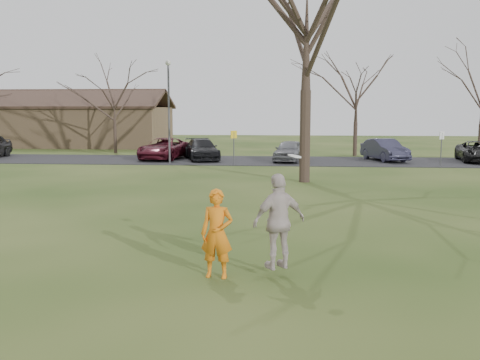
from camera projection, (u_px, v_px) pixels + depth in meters
The scene contains 15 objects.
ground at pixel (221, 283), 10.52m from camera, with size 120.00×120.00×0.00m, color #1E380F.
parking_strip at pixel (269, 161), 35.21m from camera, with size 62.00×6.50×0.04m, color black.
player_defender at pixel (217, 234), 10.80m from camera, with size 0.65×0.43×1.79m, color orange.
car_2 at pixel (164, 149), 36.13m from camera, with size 2.32×5.02×1.40m, color #4B111D.
car_3 at pixel (202, 149), 35.64m from camera, with size 1.90×4.66×1.35m, color black.
car_4 at pixel (289, 151), 34.57m from camera, with size 1.60×3.98×1.36m, color slate.
car_5 at pixel (385, 150), 34.98m from camera, with size 1.48×4.25×1.40m, color #2C2B41.
car_6 at pixel (478, 151), 34.29m from camera, with size 2.14×4.65×1.29m, color black.
catching_play at pixel (279, 221), 10.75m from camera, with size 1.21×0.96×2.29m.
building at pixel (56, 125), 49.58m from camera, with size 20.60×8.50×5.14m.
lamp_post at pixel (169, 99), 32.76m from camera, with size 0.34×0.34×6.27m.
sign_yellow at pixel (234, 141), 32.24m from camera, with size 0.35×0.35×2.08m.
sign_white at pixel (441, 142), 31.17m from camera, with size 0.35×0.35×2.08m.
big_tree at pixel (307, 27), 24.25m from camera, with size 9.00×9.00×14.00m, color #352821, non-canonical shape.
small_tree_row at pixel (333, 101), 39.31m from camera, with size 55.00×5.90×8.50m.
Camera 1 is at (1.28, -10.10, 3.36)m, focal length 40.66 mm.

